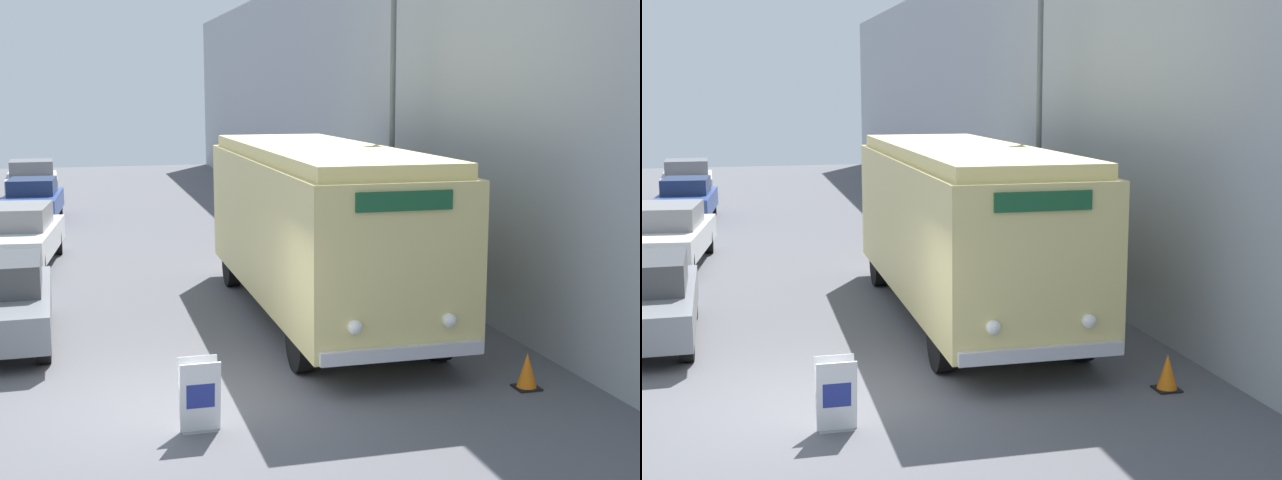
% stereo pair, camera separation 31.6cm
% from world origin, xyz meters
% --- Properties ---
extents(ground_plane, '(80.00, 80.00, 0.00)m').
position_xyz_m(ground_plane, '(0.00, 0.00, 0.00)').
color(ground_plane, '#56565B').
extents(building_wall_right, '(0.30, 60.00, 8.03)m').
position_xyz_m(building_wall_right, '(6.25, 10.00, 4.01)').
color(building_wall_right, '#9EA3A8').
rests_on(building_wall_right, ground_plane).
extents(vintage_bus, '(2.64, 9.32, 3.33)m').
position_xyz_m(vintage_bus, '(3.17, 4.20, 1.88)').
color(vintage_bus, black).
rests_on(vintage_bus, ground_plane).
extents(sign_board, '(0.52, 0.36, 0.97)m').
position_xyz_m(sign_board, '(0.13, -1.05, 0.47)').
color(sign_board, gray).
rests_on(sign_board, ground_plane).
extents(streetlamp, '(0.36, 0.36, 6.73)m').
position_xyz_m(streetlamp, '(5.26, 5.90, 4.34)').
color(streetlamp, '#595E60').
rests_on(streetlamp, ground_plane).
extents(parked_car_mid, '(2.39, 4.84, 1.53)m').
position_xyz_m(parked_car_mid, '(-2.84, 10.96, 0.79)').
color(parked_car_mid, black).
rests_on(parked_car_mid, ground_plane).
extents(parked_car_far, '(1.96, 4.20, 1.44)m').
position_xyz_m(parked_car_far, '(-2.72, 18.79, 0.73)').
color(parked_car_far, black).
rests_on(parked_car_far, ground_plane).
extents(parked_car_distant, '(2.03, 4.28, 1.60)m').
position_xyz_m(parked_car_distant, '(-2.97, 24.70, 0.80)').
color(parked_car_distant, black).
rests_on(parked_car_distant, ground_plane).
extents(traffic_cone, '(0.36, 0.36, 0.55)m').
position_xyz_m(traffic_cone, '(5.04, -0.68, 0.27)').
color(traffic_cone, black).
rests_on(traffic_cone, ground_plane).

